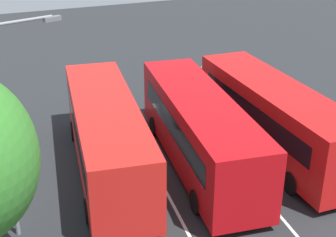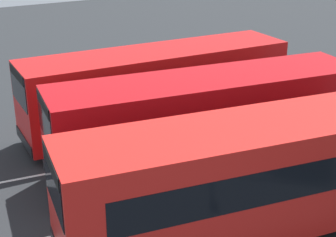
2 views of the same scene
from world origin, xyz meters
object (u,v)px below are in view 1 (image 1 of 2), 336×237
object	(u,v)px
pedestrian	(202,78)
bus_center_right	(106,134)
bus_center_left	(199,129)
street_lamp	(8,121)
bus_far_left	(274,116)

from	to	relation	value
pedestrian	bus_center_right	bearing A→B (deg)	-25.18
bus_center_left	street_lamp	xyz separation A→B (m)	(-1.83, 7.69, 2.56)
bus_center_right	street_lamp	bearing A→B (deg)	134.54
bus_center_left	bus_center_right	distance (m)	3.93
pedestrian	street_lamp	size ratio (longest dim) A/B	0.24
bus_center_left	pedestrian	xyz separation A→B (m)	(7.38, -3.89, -0.70)
bus_far_left	bus_center_right	xyz separation A→B (m)	(1.16, 7.49, 0.00)
pedestrian	bus_far_left	bearing A→B (deg)	23.66
bus_far_left	street_lamp	distance (m)	11.79
bus_center_right	pedestrian	xyz separation A→B (m)	(6.38, -7.68, -0.70)
street_lamp	bus_far_left	bearing A→B (deg)	-8.11
bus_far_left	street_lamp	xyz separation A→B (m)	(-1.68, 11.39, 2.56)
bus_far_left	pedestrian	distance (m)	7.57
bus_far_left	bus_center_right	bearing A→B (deg)	83.74
bus_center_left	pedestrian	world-z (taller)	bus_center_left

